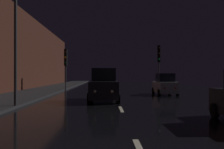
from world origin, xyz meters
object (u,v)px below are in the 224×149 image
at_px(car_parked_right_far, 165,85).
at_px(traffic_light_far_left, 66,61).
at_px(traffic_light_far_right, 159,58).
at_px(streetlamp_overhead, 24,17).
at_px(car_approaching_headlights, 104,86).

bearing_deg(car_parked_right_far, traffic_light_far_left, 57.08).
distance_m(traffic_light_far_right, car_parked_right_far, 6.78).
bearing_deg(traffic_light_far_left, traffic_light_far_right, 98.50).
bearing_deg(traffic_light_far_right, traffic_light_far_left, -81.62).
distance_m(traffic_light_far_left, streetlamp_overhead, 15.27).
relative_size(traffic_light_far_left, car_parked_right_far, 1.25).
height_order(traffic_light_far_left, car_parked_right_far, traffic_light_far_left).
xyz_separation_m(traffic_light_far_right, car_approaching_headlights, (-6.20, -11.25, -2.74)).
relative_size(streetlamp_overhead, car_parked_right_far, 1.91).
relative_size(traffic_light_far_right, car_approaching_headlights, 1.17).
bearing_deg(traffic_light_far_right, car_parked_right_far, 2.34).
relative_size(traffic_light_far_left, streetlamp_overhead, 0.65).
xyz_separation_m(traffic_light_far_right, streetlamp_overhead, (-10.34, -14.95, 1.02)).
bearing_deg(car_approaching_headlights, traffic_light_far_left, -159.10).
xyz_separation_m(traffic_light_far_right, car_parked_right_far, (-0.80, -6.08, -2.88)).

